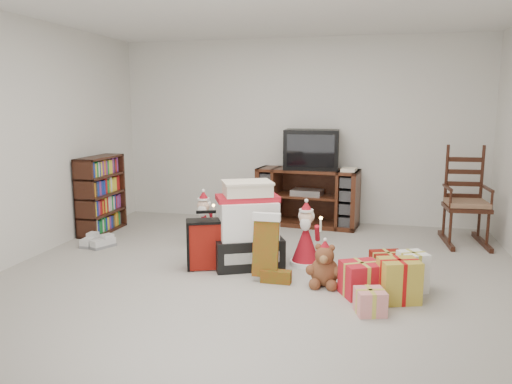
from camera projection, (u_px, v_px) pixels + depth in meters
room at (258, 146)px, 4.45m from camera, size 5.01×5.01×2.51m
tv_stand at (308, 197)px, 6.70m from camera, size 1.39×0.63×0.77m
bookshelf at (101, 196)px, 6.33m from camera, size 0.26×0.79×0.97m
rocking_chair at (465, 209)px, 5.85m from camera, size 0.53×0.82×1.19m
gift_pile at (247, 230)px, 5.00m from camera, size 0.81×0.72×0.84m
red_suitcase at (207, 244)px, 4.93m from camera, size 0.42×0.32×0.57m
stocking at (266, 247)px, 4.58m from camera, size 0.30×0.13×0.64m
teddy_bear at (325, 268)px, 4.47m from camera, size 0.26×0.23×0.38m
santa_figurine at (306, 240)px, 5.05m from camera, size 0.32×0.31×0.66m
mrs_claus_figurine at (204, 225)px, 5.71m from camera, size 0.32×0.30×0.65m
sneaker_pair at (97, 242)px, 5.72m from camera, size 0.36×0.31×0.10m
gift_cluster at (384, 277)px, 4.31m from camera, size 0.81×1.12×0.28m
crt_television at (312, 149)px, 6.61m from camera, size 0.74×0.55×0.52m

